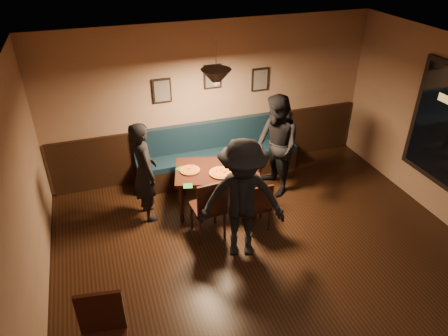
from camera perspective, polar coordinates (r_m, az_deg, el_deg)
The scene contains 24 objects.
floor at distance 5.62m, azimuth 9.82°, elevation -17.53°, with size 7.00×7.00×0.00m, color black.
ceiling at distance 4.00m, azimuth 13.40°, elevation 10.17°, with size 7.00×7.00×0.00m, color silver.
wall_back at distance 7.50m, azimuth -1.61°, elevation 9.34°, with size 6.00×6.00×0.00m, color #8C704F.
wall_left at distance 4.32m, azimuth -27.32°, elevation -13.24°, with size 7.00×7.00×0.00m, color #8C704F.
wainscot at distance 7.85m, azimuth -1.45°, elevation 3.14°, with size 5.88×0.06×1.00m, color black.
booth_bench at distance 7.62m, azimuth -0.85°, elevation 2.25°, with size 3.00×0.60×1.00m, color #0F232D, non-canonical shape.
picture_left at distance 7.17m, azimuth -8.58°, elevation 10.53°, with size 0.32×0.04×0.42m, color black.
picture_center at distance 7.32m, azimuth -1.60°, elevation 12.53°, with size 0.32×0.04×0.42m, color black.
picture_right at distance 7.66m, azimuth 5.00°, elevation 12.11°, with size 0.32×0.04×0.42m, color black.
pendant_lamp at distance 6.00m, azimuth -1.10°, elevation 12.36°, with size 0.44×0.44×0.25m, color black.
dining_table at distance 6.85m, azimuth -0.94°, elevation -2.81°, with size 1.34×0.86×0.72m, color black.
chair_near_left at distance 6.18m, azimuth -2.30°, elevation -5.27°, with size 0.46×0.46×1.03m, color #311F0D, non-canonical shape.
chair_near_right at distance 6.39m, azimuth 4.48°, elevation -5.00°, with size 0.37×0.37×0.85m, color black, non-canonical shape.
diner_left at distance 6.50m, azimuth -10.93°, elevation -0.52°, with size 0.61×0.40×1.66m, color black.
diner_right at distance 7.04m, azimuth 7.22°, elevation 2.99°, with size 0.87×0.68×1.78m, color black.
diner_front at distance 5.62m, azimuth 2.57°, elevation -4.47°, with size 1.18×0.68×1.82m, color black.
pizza_a at distance 6.63m, azimuth -4.74°, elevation -0.30°, with size 0.32×0.32×0.04m, color gold.
pizza_b at distance 6.53m, azimuth -0.40°, elevation -0.67°, with size 0.38×0.38×0.04m, color orange.
pizza_c at distance 6.93m, azimuth 2.58°, elevation 1.30°, with size 0.32×0.32×0.04m, color #C85D25.
soda_glass at distance 6.60m, azimuth 4.97°, elevation 0.12°, with size 0.07×0.07×0.15m, color black.
tabasco_bottle at distance 6.73m, azimuth 3.69°, elevation 0.62°, with size 0.03×0.03×0.11m, color #9B050B.
napkin_a at distance 6.71m, azimuth -5.95°, elevation -0.13°, with size 0.14×0.14×0.01m, color #1B661E.
napkin_b at distance 6.27m, azimuth -5.02°, elevation -2.48°, with size 0.14×0.14×0.01m, color #1F742C.
cutlery_set at distance 6.35m, azimuth -0.58°, elevation -1.92°, with size 0.02×0.18×0.00m, color #BBBCBF.
Camera 1 is at (-2.04, -3.16, 4.17)m, focal length 33.04 mm.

